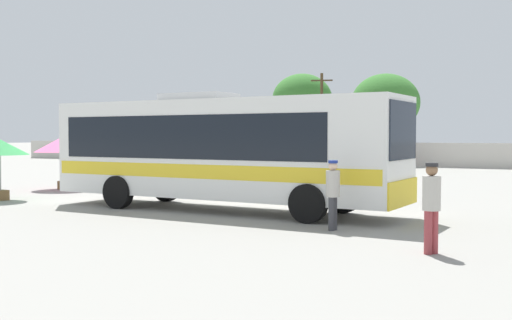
{
  "coord_description": "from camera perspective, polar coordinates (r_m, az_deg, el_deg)",
  "views": [
    {
      "loc": [
        9.82,
        -16.86,
        2.31
      ],
      "look_at": [
        -0.46,
        2.94,
        1.42
      ],
      "focal_mm": 43.58,
      "sensor_mm": 36.0,
      "label": 1
    }
  ],
  "objects": [
    {
      "name": "coach_bus_white_yellow",
      "position": [
        19.14,
        -3.49,
        1.13
      ],
      "size": [
        11.43,
        3.07,
        3.61
      ],
      "color": "white",
      "rests_on": "ground_plane"
    },
    {
      "name": "roadside_tree_midleft",
      "position": [
        50.09,
        11.79,
        5.17
      ],
      "size": [
        5.36,
        5.36,
        7.17
      ],
      "color": "brown",
      "rests_on": "ground_plane"
    },
    {
      "name": "parked_car_second_red",
      "position": [
        44.52,
        8.72,
        0.28
      ],
      "size": [
        4.27,
        2.05,
        1.49
      ],
      "color": "red",
      "rests_on": "ground_plane"
    },
    {
      "name": "parked_car_leftmost_grey",
      "position": [
        46.59,
        1.98,
        0.37
      ],
      "size": [
        4.17,
        2.15,
        1.45
      ],
      "color": "slate",
      "rests_on": "ground_plane"
    },
    {
      "name": "ground_plane",
      "position": [
        28.69,
        7.33,
        -2.36
      ],
      "size": [
        300.0,
        300.0,
        0.0
      ],
      "primitive_type": "plane",
      "color": "gray"
    },
    {
      "name": "utility_pole_near",
      "position": [
        52.22,
        6.04,
        4.03
      ],
      "size": [
        1.76,
        0.64,
        7.49
      ],
      "color": "#4C3823",
      "rests_on": "ground_plane"
    },
    {
      "name": "roadside_tree_left",
      "position": [
        57.41,
        4.26,
        5.58
      ],
      "size": [
        5.49,
        5.49,
        7.97
      ],
      "color": "brown",
      "rests_on": "ground_plane"
    },
    {
      "name": "attendant_by_bus_door",
      "position": [
        15.19,
        7.07,
        -2.8
      ],
      "size": [
        0.36,
        0.36,
        1.7
      ],
      "color": "#38383D",
      "rests_on": "ground_plane"
    },
    {
      "name": "perimeter_wall",
      "position": [
        47.04,
        15.37,
        0.46
      ],
      "size": [
        80.0,
        0.3,
        1.78
      ],
      "primitive_type": "cube",
      "color": "beige",
      "rests_on": "ground_plane"
    },
    {
      "name": "vendor_umbrella_near_gate_green",
      "position": [
        23.81,
        -22.45,
        0.98
      ],
      "size": [
        2.02,
        2.02,
        2.17
      ],
      "color": "gray",
      "rests_on": "ground_plane"
    },
    {
      "name": "passenger_waiting_on_apron",
      "position": [
        12.55,
        15.8,
        -3.75
      ],
      "size": [
        0.49,
        0.49,
        1.78
      ],
      "color": "#99383D",
      "rests_on": "ground_plane"
    },
    {
      "name": "vendor_umbrella_secondary_pink",
      "position": [
        27.76,
        -17.18,
        1.36
      ],
      "size": [
        2.53,
        2.53,
        2.3
      ],
      "color": "gray",
      "rests_on": "ground_plane"
    }
  ]
}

